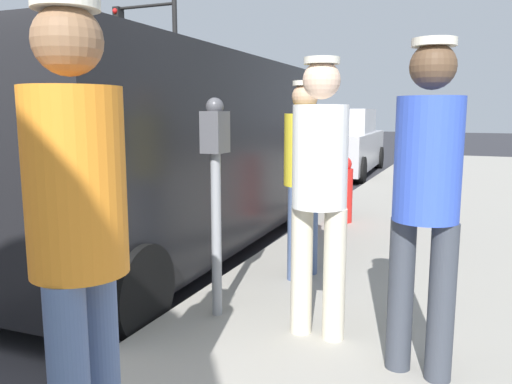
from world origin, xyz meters
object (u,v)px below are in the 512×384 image
at_px(parking_meter_near, 216,170).
at_px(parked_van, 168,150).
at_px(pedestrian_in_orange, 78,224).
at_px(pedestrian_in_white, 320,181).
at_px(traffic_light_corner, 153,52).
at_px(pedestrian_in_blue, 426,188).
at_px(fire_hydrant, 343,190).
at_px(pedestrian_in_yellow, 304,167).
at_px(parked_sedan_ahead, 337,144).

distance_m(parking_meter_near, parked_van, 2.29).
relative_size(parking_meter_near, pedestrian_in_orange, 0.85).
distance_m(parking_meter_near, pedestrian_in_white, 0.75).
bearing_deg(parked_van, traffic_light_corner, 124.72).
distance_m(pedestrian_in_blue, traffic_light_corner, 15.43).
distance_m(parking_meter_near, pedestrian_in_orange, 1.75).
distance_m(parking_meter_near, fire_hydrant, 3.43).
height_order(pedestrian_in_yellow, parked_van, parked_van).
xyz_separation_m(parked_van, parked_sedan_ahead, (-0.08, 8.04, -0.41)).
xyz_separation_m(parking_meter_near, pedestrian_in_orange, (0.35, -1.71, 0.01)).
bearing_deg(fire_hydrant, parked_van, -134.37).
bearing_deg(pedestrian_in_orange, traffic_light_corner, 123.12).
height_order(pedestrian_in_blue, traffic_light_corner, traffic_light_corner).
relative_size(pedestrian_in_blue, parked_sedan_ahead, 0.40).
relative_size(parked_sedan_ahead, fire_hydrant, 5.21).
distance_m(parked_van, parked_sedan_ahead, 8.05).
distance_m(pedestrian_in_blue, fire_hydrant, 3.95).
height_order(parking_meter_near, parked_sedan_ahead, parking_meter_near).
bearing_deg(pedestrian_in_white, parked_van, 141.47).
bearing_deg(fire_hydrant, pedestrian_in_yellow, -85.12).
xyz_separation_m(pedestrian_in_yellow, parked_sedan_ahead, (-1.88, 8.73, -0.36)).
height_order(pedestrian_in_orange, pedestrian_in_blue, pedestrian_in_orange).
relative_size(pedestrian_in_yellow, parked_sedan_ahead, 0.37).
xyz_separation_m(parking_meter_near, fire_hydrant, (0.10, 3.37, -0.61)).
bearing_deg(parked_sedan_ahead, parked_van, -89.44).
height_order(pedestrian_in_yellow, pedestrian_in_orange, pedestrian_in_orange).
xyz_separation_m(pedestrian_in_blue, fire_hydrant, (-1.29, 3.68, -0.62)).
height_order(parked_van, traffic_light_corner, traffic_light_corner).
height_order(parking_meter_near, parked_van, parked_van).
relative_size(parking_meter_near, parked_sedan_ahead, 0.34).
relative_size(pedestrian_in_yellow, parked_van, 0.32).
bearing_deg(traffic_light_corner, pedestrian_in_white, -52.04).
height_order(pedestrian_in_white, parked_sedan_ahead, pedestrian_in_white).
relative_size(parking_meter_near, pedestrian_in_white, 0.87).
bearing_deg(pedestrian_in_white, pedestrian_in_yellow, 112.28).
bearing_deg(parked_sedan_ahead, traffic_light_corner, 165.57).
bearing_deg(pedestrian_in_blue, pedestrian_in_orange, -126.61).
distance_m(pedestrian_in_yellow, parked_sedan_ahead, 8.94).
bearing_deg(parked_sedan_ahead, parking_meter_near, -80.83).
height_order(parked_sedan_ahead, fire_hydrant, parked_sedan_ahead).
distance_m(pedestrian_in_yellow, pedestrian_in_blue, 1.74).
bearing_deg(parking_meter_near, pedestrian_in_blue, -12.33).
bearing_deg(pedestrian_in_yellow, pedestrian_in_orange, -88.90).
distance_m(pedestrian_in_white, pedestrian_in_orange, 1.70).
xyz_separation_m(pedestrian_in_yellow, pedestrian_in_orange, (0.05, -2.75, 0.08)).
bearing_deg(pedestrian_in_white, pedestrian_in_blue, -21.29).
bearing_deg(parked_van, parked_sedan_ahead, 90.56).
relative_size(parking_meter_near, pedestrian_in_yellow, 0.91).
distance_m(parked_van, traffic_light_corner, 12.11).
bearing_deg(parking_meter_near, parked_van, 130.81).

